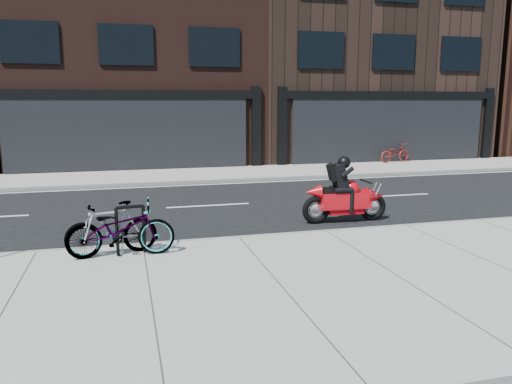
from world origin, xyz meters
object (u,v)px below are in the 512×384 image
object	(u,v)px
bicycle_front	(120,228)
bicycle_rear	(112,229)
bike_rack	(130,226)
bicycle_far	(395,153)
motorcycle	(349,195)

from	to	relation	value
bicycle_front	bicycle_rear	bearing A→B (deg)	69.68
bike_rack	bicycle_front	bearing A→B (deg)	-162.42
bicycle_far	bike_rack	bearing A→B (deg)	119.85
bicycle_rear	motorcycle	bearing A→B (deg)	94.90
motorcycle	bicycle_far	xyz separation A→B (m)	(7.00, 9.80, -0.10)
bicycle_front	motorcycle	size ratio (longest dim) A/B	0.89
bike_rack	motorcycle	bearing A→B (deg)	18.78
bike_rack	bicycle_rear	bearing A→B (deg)	180.00
bike_rack	bicycle_far	bearing A→B (deg)	43.34
bike_rack	motorcycle	size ratio (longest dim) A/B	0.42
bike_rack	bicycle_front	world-z (taller)	bicycle_front
bike_rack	bicycle_front	size ratio (longest dim) A/B	0.47
bike_rack	bicycle_far	world-z (taller)	bike_rack
motorcycle	bicycle_far	size ratio (longest dim) A/B	1.32
bike_rack	bicycle_far	distance (m)	16.90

